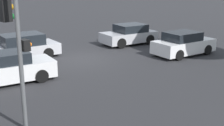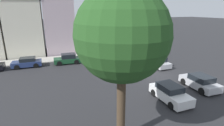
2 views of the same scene
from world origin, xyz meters
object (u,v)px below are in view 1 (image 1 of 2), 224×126
(crossing_car_2, at_px, (8,68))
(crossing_car_3, at_px, (20,47))
(crossing_car_0, at_px, (129,35))
(traffic_signal, at_px, (8,22))
(crossing_car_1, at_px, (183,44))

(crossing_car_2, distance_m, crossing_car_3, 4.45)
(crossing_car_0, relative_size, crossing_car_2, 0.97)
(traffic_signal, bearing_deg, crossing_car_0, 27.83)
(crossing_car_2, relative_size, crossing_car_3, 0.90)
(crossing_car_2, height_order, crossing_car_3, crossing_car_3)
(crossing_car_3, bearing_deg, crossing_car_2, 64.26)
(traffic_signal, xyz_separation_m, crossing_car_3, (-2.66, -8.36, -2.75))
(crossing_car_0, xyz_separation_m, crossing_car_3, (7.92, -0.13, 0.00))
(crossing_car_0, height_order, crossing_car_1, crossing_car_1)
(crossing_car_1, bearing_deg, crossing_car_3, 151.72)
(traffic_signal, height_order, crossing_car_1, traffic_signal)
(traffic_signal, bearing_deg, crossing_car_2, 68.53)
(traffic_signal, height_order, crossing_car_0, traffic_signal)
(crossing_car_0, bearing_deg, crossing_car_1, 103.35)
(crossing_car_0, distance_m, crossing_car_2, 10.48)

